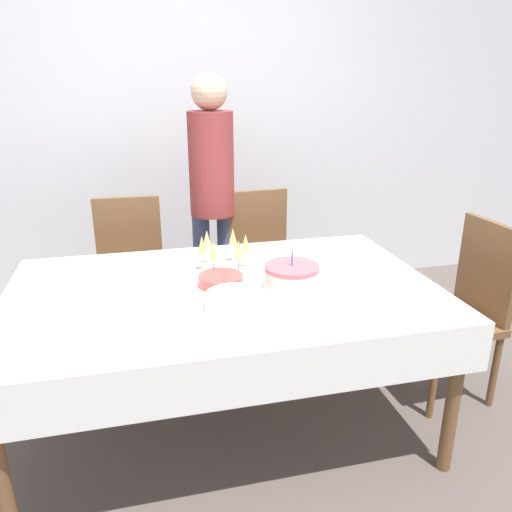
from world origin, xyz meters
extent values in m
plane|color=#564C47|center=(0.00, 0.00, 0.00)|extent=(12.00, 12.00, 0.00)
cube|color=silver|center=(0.00, 1.76, 1.35)|extent=(8.00, 0.05, 2.70)
cube|color=white|center=(0.00, 0.00, 0.72)|extent=(1.86, 1.15, 0.03)
cube|color=white|center=(0.00, 0.00, 0.63)|extent=(1.89, 1.18, 0.21)
cylinder|color=brown|center=(-0.87, -0.52, 0.35)|extent=(0.06, 0.06, 0.71)
cylinder|color=brown|center=(0.87, -0.52, 0.35)|extent=(0.06, 0.06, 0.71)
cylinder|color=brown|center=(-0.87, 0.52, 0.35)|extent=(0.06, 0.06, 0.71)
cylinder|color=brown|center=(0.87, 0.52, 0.35)|extent=(0.06, 0.06, 0.71)
cube|color=brown|center=(-0.42, 0.83, 0.43)|extent=(0.43, 0.43, 0.04)
cube|color=brown|center=(-0.41, 1.02, 0.70)|extent=(0.40, 0.05, 0.50)
cylinder|color=brown|center=(-0.24, 0.64, 0.20)|extent=(0.04, 0.04, 0.41)
cylinder|color=brown|center=(-0.60, 0.65, 0.20)|extent=(0.04, 0.04, 0.41)
cylinder|color=brown|center=(-0.24, 1.00, 0.20)|extent=(0.04, 0.04, 0.41)
cylinder|color=brown|center=(-0.60, 1.01, 0.20)|extent=(0.04, 0.04, 0.41)
cube|color=brown|center=(0.42, 0.83, 0.43)|extent=(0.45, 0.45, 0.04)
cube|color=brown|center=(0.41, 1.02, 0.70)|extent=(0.40, 0.06, 0.50)
cylinder|color=brown|center=(0.61, 0.66, 0.20)|extent=(0.04, 0.04, 0.41)
cylinder|color=brown|center=(0.25, 0.63, 0.20)|extent=(0.04, 0.04, 0.41)
cylinder|color=brown|center=(0.59, 1.02, 0.20)|extent=(0.04, 0.04, 0.41)
cylinder|color=brown|center=(0.23, 0.99, 0.20)|extent=(0.04, 0.04, 0.41)
cube|color=brown|center=(1.18, 0.00, 0.43)|extent=(0.43, 0.43, 0.04)
cube|color=brown|center=(1.37, 0.01, 0.70)|extent=(0.05, 0.40, 0.50)
cylinder|color=brown|center=(1.01, -0.19, 0.20)|extent=(0.04, 0.04, 0.41)
cylinder|color=brown|center=(1.00, 0.17, 0.20)|extent=(0.04, 0.04, 0.41)
cylinder|color=brown|center=(1.37, -0.17, 0.20)|extent=(0.04, 0.04, 0.41)
cylinder|color=brown|center=(1.36, 0.19, 0.20)|extent=(0.04, 0.04, 0.41)
cylinder|color=silver|center=(0.28, -0.12, 0.79)|extent=(0.23, 0.23, 0.11)
cylinder|color=#D15B66|center=(0.28, -0.12, 0.85)|extent=(0.24, 0.24, 0.02)
cylinder|color=#3F72D8|center=(0.28, -0.12, 0.89)|extent=(0.01, 0.01, 0.06)
sphere|color=#F9CC4C|center=(0.28, -0.12, 0.93)|extent=(0.01, 0.01, 0.01)
cylinder|color=silver|center=(0.04, 0.21, 0.74)|extent=(0.33, 0.33, 0.01)
cylinder|color=silver|center=(0.15, 0.20, 0.75)|extent=(0.05, 0.05, 0.00)
cylinder|color=silver|center=(0.15, 0.20, 0.79)|extent=(0.01, 0.01, 0.08)
cone|color=#E0CC72|center=(0.15, 0.20, 0.88)|extent=(0.04, 0.04, 0.08)
cylinder|color=silver|center=(0.10, 0.30, 0.75)|extent=(0.05, 0.05, 0.00)
cylinder|color=silver|center=(0.10, 0.30, 0.79)|extent=(0.01, 0.01, 0.08)
cone|color=#E0CC72|center=(0.10, 0.30, 0.88)|extent=(0.04, 0.04, 0.08)
cylinder|color=silver|center=(-0.03, 0.30, 0.75)|extent=(0.05, 0.05, 0.00)
cylinder|color=silver|center=(-0.03, 0.30, 0.79)|extent=(0.01, 0.01, 0.08)
cone|color=#E0CC72|center=(-0.03, 0.30, 0.88)|extent=(0.04, 0.04, 0.08)
cylinder|color=silver|center=(-0.06, 0.21, 0.75)|extent=(0.05, 0.05, 0.00)
cylinder|color=silver|center=(-0.06, 0.21, 0.79)|extent=(0.01, 0.01, 0.08)
cone|color=#E0CC72|center=(-0.06, 0.21, 0.88)|extent=(0.04, 0.04, 0.08)
cylinder|color=silver|center=(-0.02, 0.12, 0.75)|extent=(0.05, 0.05, 0.00)
cylinder|color=silver|center=(-0.02, 0.12, 0.79)|extent=(0.01, 0.01, 0.08)
cone|color=#E0CC72|center=(-0.02, 0.12, 0.88)|extent=(0.04, 0.04, 0.08)
cylinder|color=silver|center=(0.09, 0.11, 0.75)|extent=(0.05, 0.05, 0.00)
cylinder|color=silver|center=(0.09, 0.11, 0.79)|extent=(0.01, 0.01, 0.08)
cone|color=#E0CC72|center=(0.09, 0.11, 0.88)|extent=(0.04, 0.04, 0.08)
cylinder|color=white|center=(0.01, -0.21, 0.74)|extent=(0.25, 0.25, 0.01)
cylinder|color=white|center=(0.01, -0.21, 0.75)|extent=(0.25, 0.25, 0.01)
cylinder|color=white|center=(0.01, -0.21, 0.76)|extent=(0.25, 0.25, 0.01)
cylinder|color=white|center=(0.01, -0.21, 0.76)|extent=(0.25, 0.25, 0.01)
cylinder|color=white|center=(0.01, -0.21, 0.77)|extent=(0.25, 0.25, 0.01)
cylinder|color=white|center=(0.01, -0.21, 0.78)|extent=(0.25, 0.25, 0.01)
cylinder|color=white|center=(0.01, -0.21, 0.78)|extent=(0.25, 0.25, 0.01)
cylinder|color=white|center=(0.01, -0.21, 0.79)|extent=(0.25, 0.25, 0.01)
cylinder|color=#CC4C47|center=(-0.01, 0.02, 0.74)|extent=(0.20, 0.20, 0.01)
cylinder|color=#CC4C47|center=(-0.01, 0.02, 0.75)|extent=(0.20, 0.20, 0.01)
cylinder|color=#CC4C47|center=(-0.01, 0.02, 0.76)|extent=(0.20, 0.20, 0.01)
cylinder|color=#CC4C47|center=(-0.01, 0.02, 0.76)|extent=(0.20, 0.20, 0.01)
cylinder|color=#CC4C47|center=(-0.01, 0.02, 0.77)|extent=(0.20, 0.20, 0.01)
cylinder|color=#CC4C47|center=(-0.01, 0.02, 0.78)|extent=(0.20, 0.20, 0.01)
cylinder|color=#CC4C47|center=(-0.01, 0.02, 0.78)|extent=(0.20, 0.20, 0.01)
cube|color=silver|center=(0.27, -0.33, 0.74)|extent=(0.30, 0.03, 0.00)
cube|color=silver|center=(-0.42, -0.17, 0.75)|extent=(0.17, 0.07, 0.02)
cube|color=pink|center=(-0.44, -0.05, 0.74)|extent=(0.15, 0.15, 0.01)
cylinder|color=#3F4C72|center=(0.04, 1.04, 0.40)|extent=(0.11, 0.11, 0.80)
cylinder|color=#3F4C72|center=(0.20, 1.04, 0.40)|extent=(0.11, 0.11, 0.80)
cylinder|color=maroon|center=(0.12, 1.04, 1.12)|extent=(0.28, 0.28, 0.64)
sphere|color=#D8B293|center=(0.12, 1.04, 1.55)|extent=(0.22, 0.22, 0.22)
camera|label=1|loc=(-0.35, -2.03, 1.61)|focal=35.00mm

